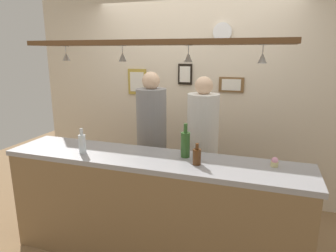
% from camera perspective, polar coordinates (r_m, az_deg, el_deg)
% --- Properties ---
extents(ground_plane, '(8.00, 8.00, 0.00)m').
position_cam_1_polar(ground_plane, '(3.38, -0.58, -19.95)').
color(ground_plane, olive).
extents(back_wall, '(4.40, 0.06, 2.60)m').
position_cam_1_polar(back_wall, '(3.90, 4.71, 5.30)').
color(back_wall, beige).
rests_on(back_wall, ground_plane).
extents(bar_counter, '(2.70, 0.55, 0.99)m').
position_cam_1_polar(bar_counter, '(2.63, -4.31, -13.56)').
color(bar_counter, '#99999E').
rests_on(bar_counter, ground_plane).
extents(overhead_glass_rack, '(2.20, 0.36, 0.04)m').
position_cam_1_polar(overhead_glass_rack, '(2.52, -3.01, 15.58)').
color(overhead_glass_rack, brown).
extents(hanging_wineglass_far_left, '(0.07, 0.07, 0.13)m').
position_cam_1_polar(hanging_wineglass_far_left, '(3.02, -18.81, 12.50)').
color(hanging_wineglass_far_left, silver).
rests_on(hanging_wineglass_far_left, overhead_glass_rack).
extents(hanging_wineglass_left, '(0.07, 0.07, 0.13)m').
position_cam_1_polar(hanging_wineglass_left, '(2.66, -8.65, 12.96)').
color(hanging_wineglass_left, silver).
rests_on(hanging_wineglass_left, overhead_glass_rack).
extents(hanging_wineglass_center_left, '(0.07, 0.07, 0.13)m').
position_cam_1_polar(hanging_wineglass_center_left, '(2.48, 3.89, 13.02)').
color(hanging_wineglass_center_left, silver).
rests_on(hanging_wineglass_center_left, overhead_glass_rack).
extents(hanging_wineglass_center, '(0.07, 0.07, 0.13)m').
position_cam_1_polar(hanging_wineglass_center, '(2.32, 17.54, 12.35)').
color(hanging_wineglass_center, silver).
rests_on(hanging_wineglass_center, overhead_glass_rack).
extents(person_middle_grey_shirt, '(0.34, 0.34, 1.67)m').
position_cam_1_polar(person_middle_grey_shirt, '(3.43, -3.13, -0.84)').
color(person_middle_grey_shirt, '#2D334C').
rests_on(person_middle_grey_shirt, ground_plane).
extents(person_right_white_patterned_shirt, '(0.34, 0.34, 1.64)m').
position_cam_1_polar(person_right_white_patterned_shirt, '(3.27, 6.58, -2.08)').
color(person_right_white_patterned_shirt, '#2D334C').
rests_on(person_right_white_patterned_shirt, ground_plane).
extents(bottle_soda_clear, '(0.06, 0.06, 0.23)m').
position_cam_1_polar(bottle_soda_clear, '(2.81, -16.01, -3.19)').
color(bottle_soda_clear, silver).
rests_on(bottle_soda_clear, bar_counter).
extents(bottle_beer_brown_stubby, '(0.07, 0.07, 0.18)m').
position_cam_1_polar(bottle_beer_brown_stubby, '(2.45, 5.51, -5.75)').
color(bottle_beer_brown_stubby, '#512D14').
rests_on(bottle_beer_brown_stubby, bar_counter).
extents(bottle_champagne_green, '(0.08, 0.08, 0.30)m').
position_cam_1_polar(bottle_champagne_green, '(2.61, 3.33, -3.42)').
color(bottle_champagne_green, '#2D5623').
rests_on(bottle_champagne_green, bar_counter).
extents(cupcake, '(0.06, 0.06, 0.08)m').
position_cam_1_polar(cupcake, '(2.56, 19.63, -6.50)').
color(cupcake, beige).
rests_on(cupcake, bar_counter).
extents(picture_frame_caricature, '(0.26, 0.02, 0.34)m').
position_cam_1_polar(picture_frame_caricature, '(4.09, -5.88, 8.38)').
color(picture_frame_caricature, '#B29338').
rests_on(picture_frame_caricature, back_wall).
extents(picture_frame_lower_pair, '(0.30, 0.02, 0.18)m').
position_cam_1_polar(picture_frame_lower_pair, '(3.75, 11.96, 7.70)').
color(picture_frame_lower_pair, brown).
rests_on(picture_frame_lower_pair, back_wall).
extents(picture_frame_crest, '(0.18, 0.02, 0.26)m').
position_cam_1_polar(picture_frame_crest, '(3.85, 3.27, 9.81)').
color(picture_frame_crest, black).
rests_on(picture_frame_crest, back_wall).
extents(wall_clock, '(0.22, 0.03, 0.22)m').
position_cam_1_polar(wall_clock, '(3.75, 10.31, 17.19)').
color(wall_clock, white).
rests_on(wall_clock, back_wall).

